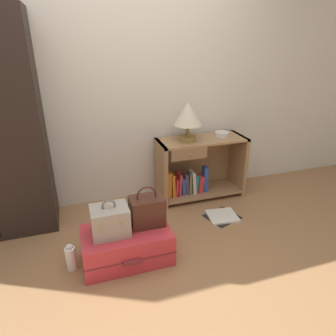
{
  "coord_description": "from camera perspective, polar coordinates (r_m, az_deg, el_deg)",
  "views": [
    {
      "loc": [
        -0.51,
        -1.58,
        1.66
      ],
      "look_at": [
        0.29,
        0.87,
        0.55
      ],
      "focal_mm": 32.48,
      "sensor_mm": 36.0,
      "label": 1
    }
  ],
  "objects": [
    {
      "name": "ground_plane",
      "position": [
        2.35,
        -0.16,
        -21.72
      ],
      "size": [
        9.0,
        9.0,
        0.0
      ],
      "primitive_type": "plane",
      "color": "#9E7047"
    },
    {
      "name": "bowl",
      "position": [
        3.36,
        10.09,
        6.29
      ],
      "size": [
        0.15,
        0.15,
        0.05
      ],
      "primitive_type": "cylinder",
      "color": "silver",
      "rests_on": "bookshelf"
    },
    {
      "name": "bookshelf",
      "position": [
        3.37,
        5.45,
        -0.1
      ],
      "size": [
        0.96,
        0.39,
        0.67
      ],
      "color": "#A37A51",
      "rests_on": "ground_plane"
    },
    {
      "name": "train_case",
      "position": [
        2.38,
        -10.83,
        -9.68
      ],
      "size": [
        0.28,
        0.23,
        0.3
      ],
      "color": "#A89E8E",
      "rests_on": "suitcase_large"
    },
    {
      "name": "back_wall",
      "position": [
        3.14,
        -9.03,
        16.47
      ],
      "size": [
        6.4,
        0.1,
        2.6
      ],
      "primitive_type": "cube",
      "color": "silver",
      "rests_on": "ground_plane"
    },
    {
      "name": "suitcase_large",
      "position": [
        2.53,
        -7.72,
        -14.13
      ],
      "size": [
        0.7,
        0.43,
        0.27
      ],
      "color": "#D1333D",
      "rests_on": "ground_plane"
    },
    {
      "name": "bottle",
      "position": [
        2.55,
        -17.75,
        -15.79
      ],
      "size": [
        0.08,
        0.08,
        0.22
      ],
      "color": "white",
      "rests_on": "ground_plane"
    },
    {
      "name": "open_book_on_floor",
      "position": [
        3.14,
        10.13,
        -8.88
      ],
      "size": [
        0.38,
        0.36,
        0.02
      ],
      "color": "white",
      "rests_on": "ground_plane"
    },
    {
      "name": "handbag",
      "position": [
        2.45,
        -3.95,
        -7.99
      ],
      "size": [
        0.27,
        0.18,
        0.34
      ],
      "color": "#472319",
      "rests_on": "suitcase_large"
    },
    {
      "name": "table_lamp",
      "position": [
        3.1,
        3.74,
        9.8
      ],
      "size": [
        0.29,
        0.29,
        0.4
      ],
      "color": "olive",
      "rests_on": "bookshelf"
    }
  ]
}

